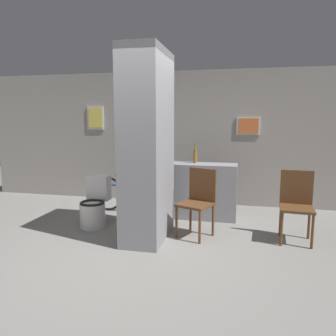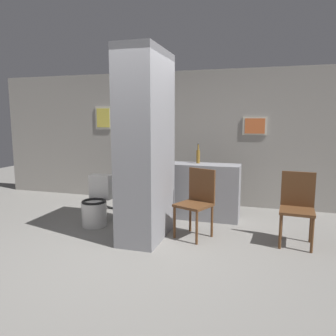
# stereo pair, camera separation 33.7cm
# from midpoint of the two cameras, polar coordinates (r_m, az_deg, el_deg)

# --- Properties ---
(ground_plane) EXTENTS (14.00, 14.00, 0.00)m
(ground_plane) POSITION_cam_midpoint_polar(r_m,az_deg,el_deg) (4.39, -9.19, -14.05)
(ground_plane) COLOR gray
(wall_back) EXTENTS (8.00, 0.09, 2.60)m
(wall_back) POSITION_cam_midpoint_polar(r_m,az_deg,el_deg) (6.58, -0.93, 5.27)
(wall_back) COLOR gray
(wall_back) RESTS_ON ground_plane
(pillar_center) EXTENTS (0.56, 1.08, 2.60)m
(pillar_center) POSITION_cam_midpoint_polar(r_m,az_deg,el_deg) (4.54, -5.73, 3.71)
(pillar_center) COLOR gray
(pillar_center) RESTS_ON ground_plane
(counter_shelf) EXTENTS (1.24, 0.44, 0.93)m
(counter_shelf) POSITION_cam_midpoint_polar(r_m,az_deg,el_deg) (5.59, 3.83, -4.00)
(counter_shelf) COLOR gray
(counter_shelf) RESTS_ON ground_plane
(toilet) EXTENTS (0.39, 0.55, 0.78)m
(toilet) POSITION_cam_midpoint_polar(r_m,az_deg,el_deg) (5.35, -14.47, -6.45)
(toilet) COLOR white
(toilet) RESTS_ON ground_plane
(chair_near_pillar) EXTENTS (0.57, 0.57, 0.97)m
(chair_near_pillar) POSITION_cam_midpoint_polar(r_m,az_deg,el_deg) (4.73, 3.23, -5.41)
(chair_near_pillar) COLOR brown
(chair_near_pillar) RESTS_ON ground_plane
(chair_by_doorway) EXTENTS (0.47, 0.47, 0.97)m
(chair_by_doorway) POSITION_cam_midpoint_polar(r_m,az_deg,el_deg) (4.80, 19.61, -5.68)
(chair_by_doorway) COLOR brown
(chair_by_doorway) RESTS_ON ground_plane
(bicycle) EXTENTS (1.69, 0.42, 0.69)m
(bicycle) POSITION_cam_midpoint_polar(r_m,az_deg,el_deg) (5.97, -7.51, -4.53)
(bicycle) COLOR black
(bicycle) RESTS_ON ground_plane
(bottle_tall) EXTENTS (0.06, 0.06, 0.34)m
(bottle_tall) POSITION_cam_midpoint_polar(r_m,az_deg,el_deg) (5.58, 3.04, 2.16)
(bottle_tall) COLOR olive
(bottle_tall) RESTS_ON counter_shelf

